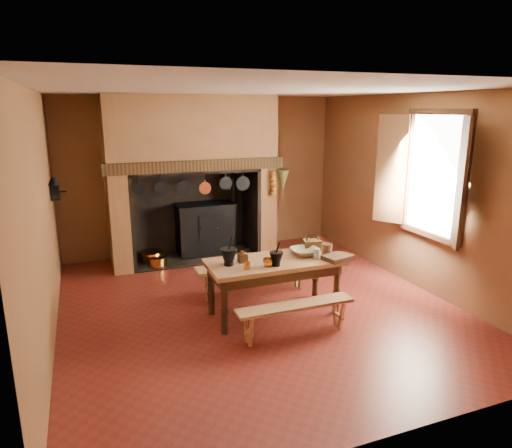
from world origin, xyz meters
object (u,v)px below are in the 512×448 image
Objects in this scene: bench_front at (295,312)px; wicker_basket at (312,244)px; coffee_grinder at (243,257)px; iron_range at (206,228)px; work_table at (274,269)px; mixing_bowl at (305,252)px.

wicker_basket is at bearing 52.50° from bench_front.
coffee_grinder is 0.63× the size of wicker_basket.
coffee_grinder is at bearing 119.83° from bench_front.
iron_range is at bearing 120.05° from wicker_basket.
iron_range is 9.61× the size of coffee_grinder.
iron_range is 0.95× the size of work_table.
wicker_basket is (0.20, 0.18, 0.03)m from mixing_bowl.
mixing_bowl is at bearing 56.07° from bench_front.
coffee_grinder is at bearing 170.59° from work_table.
coffee_grinder is 1.06m from wicker_basket.
coffee_grinder is (-0.40, 0.07, 0.18)m from work_table.
wicker_basket reaches higher than work_table.
mixing_bowl is 0.27m from wicker_basket.
work_table is 0.48m from mixing_bowl.
mixing_bowl is at bearing 5.66° from work_table.
bench_front is (-0.00, -0.63, -0.32)m from work_table.
work_table is 6.37× the size of wicker_basket.
mixing_bowl is (0.45, 0.67, 0.48)m from bench_front.
iron_range is 2.77m from work_table.
iron_range is at bearing 102.61° from mixing_bowl.
work_table is at bearing -86.74° from iron_range.
work_table is 1.19× the size of bench_front.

